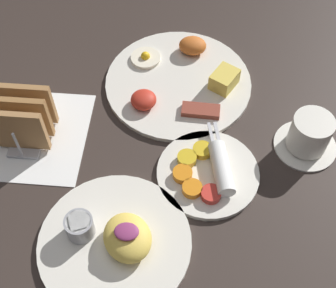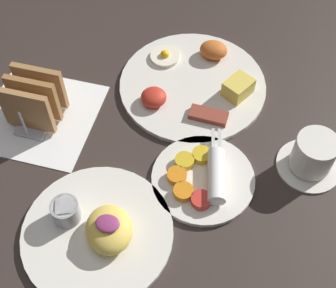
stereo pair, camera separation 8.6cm
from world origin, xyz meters
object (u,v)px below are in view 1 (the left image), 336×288
object	(u,v)px
plate_condiments	(208,173)
plate_foreground	(115,240)
toast_rack	(24,119)
plate_breakfast	(180,80)
coffee_cup	(309,135)

from	to	relation	value
plate_condiments	plate_foreground	xyz separation A→B (m)	(-0.15, -0.15, 0.00)
plate_foreground	toast_rack	size ratio (longest dim) A/B	2.22
toast_rack	plate_breakfast	bearing A→B (deg)	29.54
plate_condiments	toast_rack	distance (m)	0.36
plate_condiments	coffee_cup	xyz separation A→B (m)	(0.18, 0.08, 0.02)
plate_breakfast	plate_condiments	distance (m)	0.23
plate_condiments	plate_foreground	world-z (taller)	plate_foreground
toast_rack	coffee_cup	xyz separation A→B (m)	(0.53, 0.02, -0.02)
plate_condiments	toast_rack	size ratio (longest dim) A/B	1.73
plate_foreground	plate_condiments	bearing A→B (deg)	43.99
plate_breakfast	toast_rack	world-z (taller)	toast_rack
plate_condiments	toast_rack	world-z (taller)	toast_rack
toast_rack	plate_foreground	bearing A→B (deg)	-46.50
plate_condiments	plate_foreground	size ratio (longest dim) A/B	0.78
plate_condiments	coffee_cup	size ratio (longest dim) A/B	1.67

